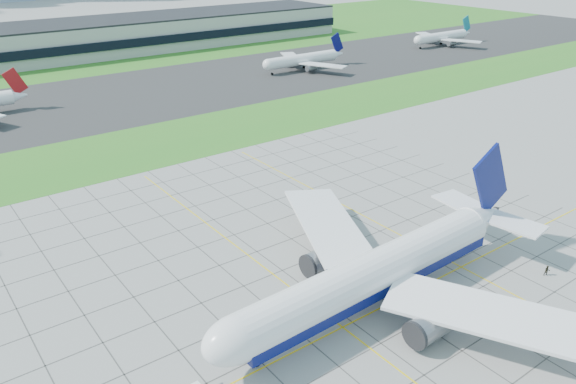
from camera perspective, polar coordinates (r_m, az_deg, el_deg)
name	(u,v)px	position (r m, az deg, el deg)	size (l,w,h in m)	color
ground	(381,297)	(93.46, 9.38, -10.53)	(1400.00, 1400.00, 0.00)	#9B9B96
grass_median	(149,145)	(161.51, -13.95, 4.62)	(700.00, 35.00, 0.04)	#2B7722
asphalt_taxiway	(83,102)	(211.33, -20.06, 8.55)	(700.00, 75.00, 0.04)	#383838
grass_far	(10,54)	(316.18, -26.43, 12.45)	(700.00, 145.00, 0.04)	#2B7722
apron_markings	(337,267)	(100.22, 5.02, -7.60)	(120.00, 130.00, 0.03)	#474744
terminal	(105,36)	(300.98, -18.09, 14.80)	(260.00, 43.00, 15.80)	#B7B7B2
airliner	(375,274)	(88.73, 8.84, -8.19)	(65.54, 66.37, 20.62)	white
crew_far	(547,271)	(106.73, 24.83, -7.28)	(0.93, 0.73, 1.92)	black
distant_jet_2	(303,59)	(248.97, 1.54, 13.32)	(41.40, 42.66, 14.08)	white
distant_jet_3	(442,37)	(318.04, 15.39, 14.97)	(41.82, 42.66, 14.08)	white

